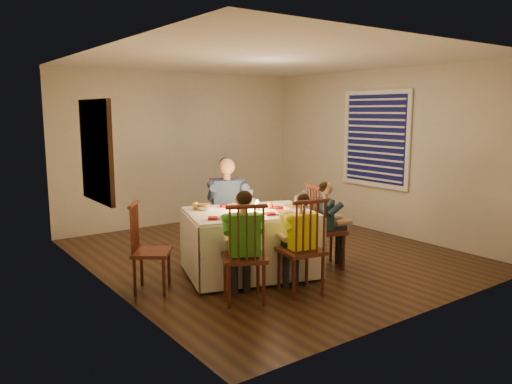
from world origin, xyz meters
TOP-DOWN VIEW (x-y plane):
  - ground at (0.00, 0.00)m, footprint 5.00×5.00m
  - wall_left at (-2.25, 0.00)m, footprint 0.02×5.00m
  - wall_right at (2.25, 0.00)m, footprint 0.02×5.00m
  - wall_back at (0.00, 2.50)m, footprint 4.50×0.02m
  - ceiling at (0.00, 0.00)m, footprint 5.00×5.00m
  - dining_table at (-0.71, -0.54)m, footprint 1.74×1.46m
  - chair_adult at (-0.54, 0.21)m, footprint 0.56×0.55m
  - chair_near_left at (-1.26, -1.23)m, footprint 0.57×0.56m
  - chair_near_right at (-0.63, -1.38)m, footprint 0.50×0.49m
  - chair_end at (0.22, -0.87)m, footprint 0.53×0.54m
  - chair_extra at (-1.90, -0.39)m, footprint 0.55×0.55m
  - adult at (-0.54, 0.21)m, footprint 0.65×0.62m
  - child_green at (-1.26, -1.23)m, footprint 0.53×0.52m
  - child_yellow at (-0.63, -1.38)m, footprint 0.42×0.40m
  - child_teal at (0.22, -0.87)m, footprint 0.43×0.45m
  - setting_adult at (-0.65, -0.23)m, footprint 0.33×0.33m
  - setting_green at (-1.13, -0.74)m, footprint 0.33×0.33m
  - setting_yellow at (-0.48, -0.92)m, footprint 0.33×0.33m
  - setting_teal at (-0.19, -0.68)m, footprint 0.33×0.33m
  - candle_left at (-0.81, -0.51)m, footprint 0.06×0.06m
  - candle_right at (-0.62, -0.57)m, footprint 0.06×0.06m
  - squash at (-1.18, -0.07)m, footprint 0.09×0.09m
  - orange_fruit at (-0.43, -0.57)m, footprint 0.08×0.08m
  - serving_bowl at (-1.11, -0.16)m, footprint 0.27×0.27m
  - wall_mirror at (-2.22, 0.30)m, footprint 0.06×0.95m
  - window_blinds at (2.21, 0.10)m, footprint 0.07×1.34m

SIDE VIEW (x-z plane):
  - ground at x=0.00m, z-range 0.00..0.00m
  - chair_adult at x=-0.54m, z-range -0.53..0.53m
  - chair_near_left at x=-1.26m, z-range -0.53..0.53m
  - chair_near_right at x=-0.63m, z-range -0.53..0.53m
  - chair_end at x=0.22m, z-range -0.53..0.53m
  - chair_extra at x=-1.90m, z-range -0.49..0.49m
  - adult at x=-0.54m, z-range -0.67..0.67m
  - child_green at x=-1.26m, z-range -0.58..0.58m
  - child_yellow at x=-0.63m, z-range -0.55..0.55m
  - child_teal at x=0.22m, z-range -0.54..0.54m
  - dining_table at x=-0.71m, z-range 0.18..0.92m
  - setting_adult at x=-0.65m, z-range 0.78..0.79m
  - setting_green at x=-1.13m, z-range 0.78..0.79m
  - setting_yellow at x=-0.48m, z-range 0.78..0.79m
  - setting_teal at x=-0.19m, z-range 0.78..0.79m
  - serving_bowl at x=-1.11m, z-range 0.77..0.82m
  - orange_fruit at x=-0.43m, z-range 0.77..0.85m
  - squash at x=-1.18m, z-range 0.77..0.86m
  - candle_left at x=-0.81m, z-range 0.77..0.87m
  - candle_right at x=-0.62m, z-range 0.77..0.87m
  - wall_left at x=-2.25m, z-range 0.00..2.60m
  - wall_right at x=2.25m, z-range 0.00..2.60m
  - wall_back at x=0.00m, z-range 0.00..2.60m
  - wall_mirror at x=-2.22m, z-range 0.92..2.08m
  - window_blinds at x=2.21m, z-range 0.73..2.27m
  - ceiling at x=0.00m, z-range 2.60..2.60m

